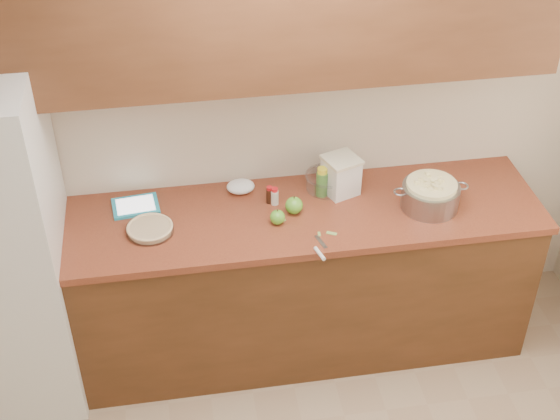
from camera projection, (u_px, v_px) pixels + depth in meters
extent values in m
plane|color=white|center=(394.00, 7.00, 1.76)|extent=(3.60, 3.60, 0.00)
plane|color=beige|center=(274.00, 116.00, 3.96)|extent=(3.60, 0.00, 3.60)
cube|color=#583018|center=(284.00, 284.00, 4.22)|extent=(2.60, 0.65, 0.88)
cube|color=brown|center=(284.00, 216.00, 3.94)|extent=(2.64, 0.68, 0.04)
cube|color=brown|center=(279.00, 6.00, 3.43)|extent=(2.60, 0.34, 0.70)
cylinder|color=silver|center=(150.00, 229.00, 3.80)|extent=(0.23, 0.23, 0.03)
cylinder|color=beige|center=(150.00, 229.00, 3.80)|extent=(0.21, 0.21, 0.03)
torus|color=beige|center=(150.00, 227.00, 3.79)|extent=(0.23, 0.23, 0.02)
cylinder|color=gray|center=(430.00, 196.00, 3.94)|extent=(0.29, 0.29, 0.13)
torus|color=gray|center=(400.00, 192.00, 3.89)|extent=(0.07, 0.07, 0.01)
torus|color=gray|center=(462.00, 186.00, 3.93)|extent=(0.07, 0.07, 0.01)
cylinder|color=#FFEAAB|center=(431.00, 194.00, 3.93)|extent=(0.25, 0.25, 0.13)
cube|color=white|center=(341.00, 177.00, 4.02)|extent=(0.20, 0.20, 0.19)
cube|color=beige|center=(342.00, 160.00, 3.96)|extent=(0.22, 0.22, 0.02)
cube|color=#269DB9|center=(136.00, 206.00, 3.96)|extent=(0.25, 0.20, 0.01)
cube|color=white|center=(135.00, 205.00, 3.96)|extent=(0.20, 0.16, 0.00)
cube|color=gray|center=(321.00, 242.00, 3.74)|extent=(0.05, 0.11, 0.00)
cylinder|color=white|center=(320.00, 254.00, 3.66)|extent=(0.04, 0.09, 0.02)
cylinder|color=#4C8C38|center=(322.00, 184.00, 4.02)|extent=(0.06, 0.06, 0.13)
cylinder|color=yellow|center=(322.00, 171.00, 3.97)|extent=(0.05, 0.05, 0.03)
cylinder|color=beige|center=(275.00, 197.00, 3.97)|extent=(0.04, 0.04, 0.08)
cylinder|color=red|center=(275.00, 190.00, 3.94)|extent=(0.03, 0.03, 0.02)
cylinder|color=black|center=(269.00, 196.00, 3.98)|extent=(0.03, 0.03, 0.08)
cylinder|color=red|center=(269.00, 188.00, 3.95)|extent=(0.03, 0.03, 0.02)
cylinder|color=silver|center=(327.00, 182.00, 4.08)|extent=(0.22, 0.22, 0.08)
torus|color=silver|center=(327.00, 175.00, 4.06)|extent=(0.23, 0.23, 0.01)
ellipsoid|color=white|center=(241.00, 186.00, 4.06)|extent=(0.15, 0.13, 0.06)
sphere|color=#57A22A|center=(277.00, 217.00, 3.84)|extent=(0.08, 0.08, 0.08)
cylinder|color=#3F2D19|center=(277.00, 210.00, 3.81)|extent=(0.01, 0.01, 0.01)
sphere|color=#57A22A|center=(294.00, 205.00, 3.91)|extent=(0.09, 0.09, 0.09)
cylinder|color=#3F2D19|center=(294.00, 197.00, 3.88)|extent=(0.01, 0.01, 0.01)
cube|color=#85A952|center=(332.00, 233.00, 3.79)|extent=(0.05, 0.04, 0.00)
cube|color=#85A952|center=(283.00, 219.00, 3.88)|extent=(0.03, 0.05, 0.00)
cube|color=#85A952|center=(283.00, 218.00, 3.89)|extent=(0.03, 0.05, 0.00)
cube|color=#85A952|center=(319.00, 234.00, 3.79)|extent=(0.02, 0.03, 0.00)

